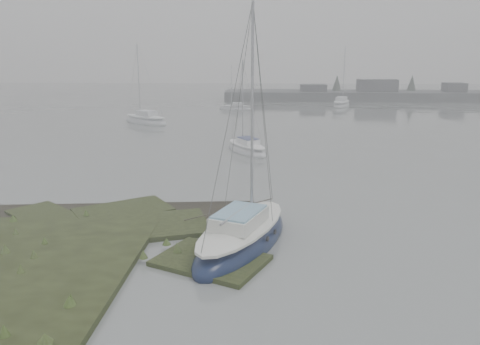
% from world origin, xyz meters
% --- Properties ---
extents(ground, '(160.00, 160.00, 0.00)m').
position_xyz_m(ground, '(0.00, 30.00, 0.00)').
color(ground, slate).
rests_on(ground, ground).
extents(far_shoreline, '(60.00, 8.00, 4.15)m').
position_xyz_m(far_shoreline, '(26.84, 61.90, 0.85)').
color(far_shoreline, '#4C4F51').
rests_on(far_shoreline, ground).
extents(sailboat_main, '(4.41, 6.93, 9.31)m').
position_xyz_m(sailboat_main, '(1.49, 0.99, 0.29)').
color(sailboat_main, '#0E1835').
rests_on(sailboat_main, ground).
extents(sailboat_white, '(3.93, 5.17, 7.07)m').
position_xyz_m(sailboat_white, '(1.00, 18.33, 0.22)').
color(sailboat_white, silver).
rests_on(sailboat_white, ground).
extents(sailboat_far_a, '(6.09, 5.36, 8.67)m').
position_xyz_m(sailboat_far_a, '(-10.13, 33.03, 0.27)').
color(sailboat_far_a, '#B0B5BA').
rests_on(sailboat_far_a, ground).
extents(sailboat_far_b, '(3.88, 6.56, 8.80)m').
position_xyz_m(sailboat_far_b, '(12.98, 51.08, 0.27)').
color(sailboat_far_b, '#B4B9BE').
rests_on(sailboat_far_b, ground).
extents(sailboat_far_c, '(4.61, 2.06, 6.29)m').
position_xyz_m(sailboat_far_c, '(-1.47, 46.21, 0.19)').
color(sailboat_far_c, '#A7ABB1').
rests_on(sailboat_far_c, ground).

